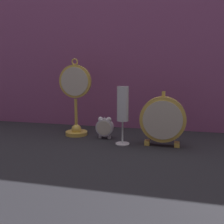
{
  "coord_description": "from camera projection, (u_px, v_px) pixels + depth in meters",
  "views": [
    {
      "loc": [
        0.24,
        -0.92,
        0.3
      ],
      "look_at": [
        0.0,
        0.08,
        0.12
      ],
      "focal_mm": 40.0,
      "sensor_mm": 36.0,
      "label": 1
    }
  ],
  "objects": [
    {
      "name": "ground_plane",
      "position": [
        107.0,
        146.0,
        0.98
      ],
      "size": [
        4.0,
        4.0,
        0.0
      ],
      "primitive_type": "plane",
      "color": "#232328"
    },
    {
      "name": "alarm_clock_twin_bell",
      "position": [
        105.0,
        127.0,
        1.08
      ],
      "size": [
        0.08,
        0.03,
        0.1
      ],
      "color": "silver",
      "rests_on": "ground_plane"
    },
    {
      "name": "fabric_backdrop_drape",
      "position": [
        123.0,
        48.0,
        1.23
      ],
      "size": [
        1.8,
        0.01,
        0.8
      ],
      "primitive_type": "cube",
      "color": "#8E4C7F",
      "rests_on": "ground_plane"
    },
    {
      "name": "champagne_flute",
      "position": [
        123.0,
        108.0,
        0.98
      ],
      "size": [
        0.06,
        0.06,
        0.23
      ],
      "color": "silver",
      "rests_on": "ground_plane"
    },
    {
      "name": "pocket_watch_on_stand",
      "position": [
        76.0,
        100.0,
        1.12
      ],
      "size": [
        0.15,
        0.1,
        0.35
      ],
      "color": "gold",
      "rests_on": "ground_plane"
    },
    {
      "name": "mantel_clock_silver",
      "position": [
        163.0,
        120.0,
        0.97
      ],
      "size": [
        0.18,
        0.04,
        0.22
      ],
      "color": "gold",
      "rests_on": "ground_plane"
    }
  ]
}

